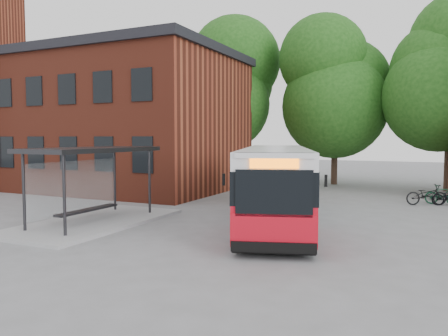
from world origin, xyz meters
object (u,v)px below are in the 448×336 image
at_px(bus_shelter, 93,185).
at_px(bicycle_1, 442,195).
at_px(bicycle_0, 426,195).
at_px(city_bus, 275,185).

relative_size(bus_shelter, bicycle_1, 4.50).
relative_size(bus_shelter, bicycle_0, 3.66).
height_order(bus_shelter, bicycle_1, bus_shelter).
height_order(bus_shelter, city_bus, bus_shelter).
distance_m(bus_shelter, city_bus, 6.91).
xyz_separation_m(bus_shelter, bicycle_1, (12.04, 10.69, -0.98)).
bearing_deg(bus_shelter, bicycle_0, 42.08).
distance_m(city_bus, bicycle_0, 8.73).
bearing_deg(bicycle_0, bicycle_1, -81.54).
bearing_deg(bicycle_1, bus_shelter, 139.51).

